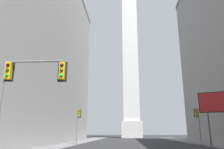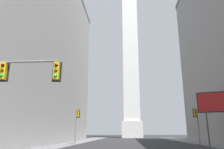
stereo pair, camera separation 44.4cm
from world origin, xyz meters
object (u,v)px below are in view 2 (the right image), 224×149
(obelisk, at_px, (130,44))
(traffic_light_mid_left, at_px, (77,121))
(billboard_sign, at_px, (222,103))
(traffic_light_mid_right, at_px, (197,121))
(traffic_light_near_left, at_px, (17,84))

(obelisk, xyz_separation_m, traffic_light_mid_left, (-9.54, -52.55, -34.95))
(traffic_light_mid_left, xyz_separation_m, billboard_sign, (20.67, -4.10, 2.11))
(traffic_light_mid_left, distance_m, traffic_light_mid_right, 18.74)
(traffic_light_near_left, height_order, traffic_light_mid_right, traffic_light_near_left)
(traffic_light_mid_right, bearing_deg, traffic_light_mid_left, -176.34)
(traffic_light_near_left, bearing_deg, traffic_light_mid_right, 52.08)
(obelisk, bearing_deg, traffic_light_mid_right, -79.88)
(obelisk, distance_m, traffic_light_mid_right, 62.76)
(traffic_light_near_left, relative_size, traffic_light_mid_right, 1.15)
(obelisk, distance_m, billboard_sign, 66.41)
(traffic_light_near_left, height_order, billboard_sign, billboard_sign)
(obelisk, bearing_deg, billboard_sign, -78.89)
(obelisk, xyz_separation_m, traffic_light_mid_right, (9.16, -51.35, -34.89))
(traffic_light_mid_left, bearing_deg, traffic_light_near_left, -86.95)
(traffic_light_mid_left, relative_size, billboard_sign, 0.75)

